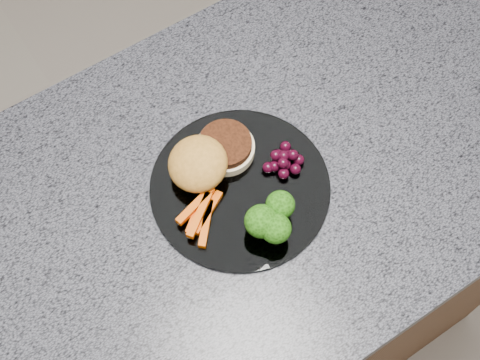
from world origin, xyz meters
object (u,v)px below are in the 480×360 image
object	(u,v)px
island_cabinet	(213,299)
plate	(240,187)
burger	(208,159)
grape_bunch	(284,161)

from	to	relation	value
island_cabinet	plate	xyz separation A→B (m)	(0.06, -0.01, 0.47)
burger	grape_bunch	size ratio (longest dim) A/B	2.64
plate	island_cabinet	bearing A→B (deg)	170.00
island_cabinet	burger	size ratio (longest dim) A/B	7.48
plate	burger	world-z (taller)	burger
plate	grape_bunch	distance (m)	0.07
grape_bunch	plate	bearing A→B (deg)	175.73
plate	grape_bunch	size ratio (longest dim) A/B	4.28
island_cabinet	burger	world-z (taller)	burger
plate	grape_bunch	xyz separation A→B (m)	(0.07, -0.01, 0.01)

